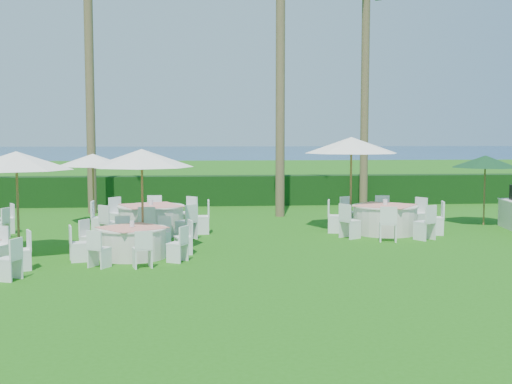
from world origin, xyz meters
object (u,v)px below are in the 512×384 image
(umbrella_b, at_px, (142,158))
(umbrella_d, at_px, (351,145))
(banquet_table_f, at_px, (385,219))
(umbrella_a, at_px, (16,161))
(banquet_table_e, at_px, (151,219))
(umbrella_c, at_px, (93,160))
(umbrella_green, at_px, (485,161))
(banquet_table_b, at_px, (132,242))

(umbrella_b, relative_size, umbrella_d, 0.89)
(banquet_table_f, height_order, umbrella_d, umbrella_d)
(banquet_table_f, height_order, umbrella_a, umbrella_a)
(banquet_table_e, relative_size, umbrella_c, 1.48)
(banquet_table_e, distance_m, umbrella_d, 6.29)
(umbrella_a, distance_m, umbrella_b, 2.88)
(banquet_table_e, bearing_deg, umbrella_c, 129.82)
(banquet_table_e, relative_size, umbrella_green, 1.51)
(umbrella_green, bearing_deg, umbrella_d, -172.02)
(umbrella_d, bearing_deg, umbrella_a, -158.23)
(umbrella_c, bearing_deg, banquet_table_e, -50.18)
(banquet_table_f, relative_size, umbrella_d, 1.17)
(banquet_table_b, relative_size, umbrella_a, 1.07)
(umbrella_b, bearing_deg, banquet_table_e, 89.98)
(banquet_table_f, bearing_deg, banquet_table_b, -155.82)
(banquet_table_e, height_order, umbrella_c, umbrella_c)
(umbrella_b, bearing_deg, umbrella_c, 111.33)
(banquet_table_e, xyz_separation_m, banquet_table_f, (6.73, -0.44, -0.01))
(banquet_table_f, bearing_deg, umbrella_d, 134.02)
(banquet_table_b, distance_m, banquet_table_e, 3.55)
(banquet_table_b, xyz_separation_m, umbrella_b, (0.17, 0.83, 1.91))
(banquet_table_e, relative_size, umbrella_d, 1.19)
(banquet_table_b, relative_size, umbrella_b, 1.11)
(banquet_table_b, height_order, umbrella_a, umbrella_a)
(umbrella_a, xyz_separation_m, umbrella_d, (8.77, 3.50, 0.30))
(banquet_table_f, distance_m, umbrella_d, 2.41)
(umbrella_d, bearing_deg, banquet_table_b, -147.08)
(umbrella_a, relative_size, umbrella_d, 0.93)
(umbrella_b, bearing_deg, umbrella_d, 27.74)
(banquet_table_e, height_order, umbrella_a, umbrella_a)
(banquet_table_b, xyz_separation_m, banquet_table_f, (6.90, 3.10, 0.06))
(umbrella_a, bearing_deg, banquet_table_f, 15.51)
(banquet_table_b, bearing_deg, umbrella_a, 170.65)
(banquet_table_f, bearing_deg, umbrella_b, -161.36)
(banquet_table_e, bearing_deg, umbrella_d, 3.86)
(umbrella_c, distance_m, umbrella_d, 8.17)
(banquet_table_b, distance_m, umbrella_d, 7.57)
(umbrella_green, bearing_deg, banquet_table_f, -158.06)
(umbrella_d, xyz_separation_m, umbrella_green, (4.46, 0.62, -0.53))
(banquet_table_b, height_order, banquet_table_f, banquet_table_f)
(banquet_table_e, height_order, banquet_table_f, banquet_table_e)
(umbrella_green, bearing_deg, umbrella_b, -160.19)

